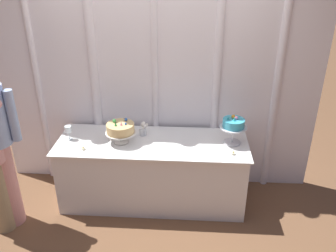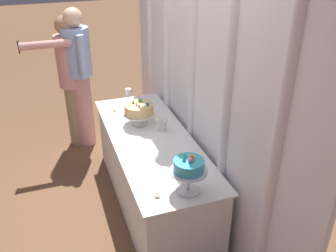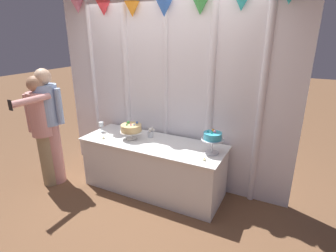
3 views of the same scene
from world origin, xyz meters
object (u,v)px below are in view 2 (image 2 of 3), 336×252
tealight_far_left (114,111)px  wine_glass (128,92)px  cake_display_nearleft (139,110)px  flower_vase (162,124)px  cake_table (152,171)px  cake_display_nearright (189,168)px  tealight_near_left (157,195)px  guest_man_dark_suit (70,76)px  guest_man_pink_jacket (79,73)px

tealight_far_left → wine_glass: bearing=134.8°
cake_display_nearleft → flower_vase: size_ratio=1.95×
flower_vase → tealight_far_left: flower_vase is taller
cake_table → cake_display_nearright: size_ratio=6.34×
cake_display_nearleft → tealight_far_left: bearing=-152.5°
wine_glass → tealight_far_left: 0.31m
cake_display_nearleft → flower_vase: cake_display_nearleft is taller
wine_glass → tealight_near_left: bearing=-6.9°
cake_display_nearleft → tealight_near_left: bearing=-8.9°
tealight_near_left → tealight_far_left: bearing=-179.8°
tealight_far_left → tealight_near_left: size_ratio=0.98×
cake_display_nearleft → flower_vase: bearing=39.1°
guest_man_dark_suit → wine_glass: bearing=44.8°
flower_vase → guest_man_pink_jacket: (-1.28, -0.60, 0.14)m
tealight_far_left → guest_man_pink_jacket: guest_man_pink_jacket is taller
cake_table → guest_man_pink_jacket: guest_man_pink_jacket is taller
cake_table → cake_display_nearleft: cake_display_nearleft is taller
cake_display_nearright → guest_man_dark_suit: guest_man_dark_suit is taller
wine_glass → flower_vase: 0.77m
tealight_far_left → guest_man_pink_jacket: 0.79m
flower_vase → cake_display_nearright: bearing=-6.9°
cake_display_nearleft → guest_man_dark_suit: (-1.11, -0.53, 0.02)m
cake_display_nearright → tealight_far_left: cake_display_nearright is taller
flower_vase → guest_man_dark_suit: 1.50m
cake_table → wine_glass: (-0.87, -0.00, 0.48)m
cake_display_nearright → guest_man_dark_suit: 2.33m
cake_table → guest_man_pink_jacket: (-1.39, -0.46, 0.57)m
flower_vase → guest_man_pink_jacket: bearing=-155.0°
wine_glass → flower_vase: flower_vase is taller
guest_man_dark_suit → cake_display_nearleft: bearing=25.6°
flower_vase → cake_display_nearleft: bearing=-140.9°
wine_glass → cake_display_nearleft: bearing=-2.8°
cake_display_nearright → guest_man_pink_jacket: bearing=-167.6°
cake_table → tealight_far_left: 0.79m
cake_display_nearright → wine_glass: size_ratio=2.05×
wine_glass → guest_man_dark_suit: 0.80m
cake_table → guest_man_dark_suit: size_ratio=1.24×
wine_glass → flower_vase: bearing=10.6°
cake_table → tealight_near_left: (0.81, -0.20, 0.37)m
guest_man_dark_suit → guest_man_pink_jacket: bearing=67.7°
cake_display_nearright → cake_table: bearing=-177.9°
cake_display_nearright → tealight_near_left: cake_display_nearright is taller
cake_display_nearright → guest_man_pink_jacket: 2.26m
cake_display_nearright → guest_man_pink_jacket: size_ratio=0.19×
wine_glass → flower_vase: (0.76, 0.14, -0.04)m
wine_glass → tealight_near_left: size_ratio=3.88×
cake_table → flower_vase: flower_vase is taller
tealight_far_left → guest_man_dark_suit: size_ratio=0.02×
cake_display_nearright → tealight_near_left: size_ratio=7.96×
guest_man_dark_suit → cake_display_nearright: bearing=14.7°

